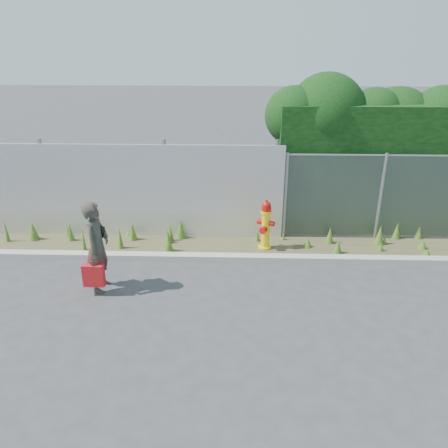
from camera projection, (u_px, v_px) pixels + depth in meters
name	position (u px, v px, depth m)	size (l,w,h in m)	color
ground	(239.00, 308.00, 7.62)	(80.00, 80.00, 0.00)	#3A393C
curb	(239.00, 258.00, 9.25)	(16.00, 0.22, 0.12)	#A6A196
weed_strip	(244.00, 240.00, 9.90)	(16.00, 1.32, 0.55)	#49442A
corrugated_fence	(99.00, 191.00, 10.06)	(8.50, 0.21, 2.30)	silver
chainlink_fence	(427.00, 198.00, 9.85)	(6.50, 0.07, 2.05)	gray
hedge	(427.00, 141.00, 10.35)	(7.64, 2.13, 3.82)	black
fire_hydrant	(266.00, 226.00, 9.57)	(0.39, 0.35, 1.15)	yellow
woman	(97.00, 247.00, 7.91)	(0.63, 0.41, 1.73)	#0D5640
red_tote_bag	(94.00, 275.00, 7.87)	(0.38, 0.14, 0.50)	red
black_shoulder_bag	(98.00, 231.00, 7.98)	(0.25, 0.10, 0.19)	black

